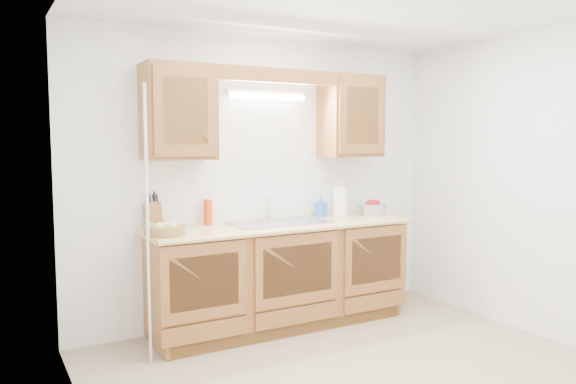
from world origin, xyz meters
TOP-DOWN VIEW (x-y plane):
  - room at (0.00, 0.00)m, footprint 3.52×3.50m
  - base_cabinets at (0.00, 1.20)m, footprint 2.20×0.60m
  - countertop at (0.00, 1.19)m, footprint 2.30×0.63m
  - upper_cabinet_left at (-0.83, 1.33)m, footprint 0.55×0.33m
  - upper_cabinet_right at (0.83, 1.33)m, footprint 0.55×0.33m
  - valance at (0.00, 1.19)m, footprint 2.20×0.05m
  - fluorescent_fixture at (0.00, 1.42)m, footprint 0.76×0.08m
  - sink at (0.00, 1.21)m, footprint 0.84×0.46m
  - wire_shelf_pole at (-1.20, 0.94)m, footprint 0.03×0.03m
  - outlet_plate at (0.95, 1.49)m, footprint 0.08×0.01m
  - fruit_basket at (-1.03, 1.11)m, footprint 0.33×0.33m
  - knife_block at (-1.03, 1.40)m, footprint 0.12×0.19m
  - orange_canister at (-0.56, 1.41)m, footprint 0.08×0.08m
  - soap_bottle at (0.54, 1.39)m, footprint 0.11×0.11m
  - sponge at (0.54, 1.44)m, footprint 0.12×0.09m
  - paper_towel at (0.69, 1.29)m, footprint 0.17×0.17m
  - apple_bowl at (1.03, 1.26)m, footprint 0.29×0.29m

SIDE VIEW (x-z plane):
  - base_cabinets at x=0.00m, z-range 0.01..0.87m
  - sink at x=0.00m, z-range 0.65..1.01m
  - countertop at x=0.00m, z-range 0.86..0.90m
  - sponge at x=0.54m, z-range 0.90..0.92m
  - fruit_basket at x=-1.03m, z-range 0.89..0.99m
  - apple_bowl at x=1.03m, z-range 0.89..1.03m
  - soap_bottle at x=0.54m, z-range 0.90..1.09m
  - wire_shelf_pole at x=-1.20m, z-range 0.00..2.00m
  - knife_block at x=-1.03m, z-range 0.86..1.17m
  - orange_canister at x=-0.56m, z-range 0.90..1.13m
  - paper_towel at x=0.69m, z-range 0.87..1.19m
  - outlet_plate at x=0.95m, z-range 1.09..1.21m
  - room at x=0.00m, z-range 0.00..2.50m
  - upper_cabinet_left at x=-0.83m, z-range 1.45..2.20m
  - upper_cabinet_right at x=0.83m, z-range 1.45..2.20m
  - fluorescent_fixture at x=0.00m, z-range 1.96..2.04m
  - valance at x=0.00m, z-range 2.08..2.20m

